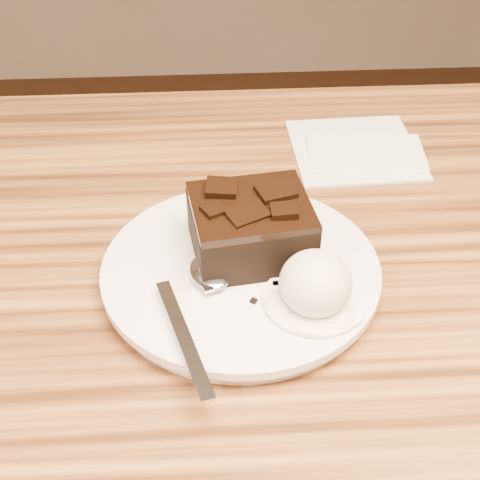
{
  "coord_description": "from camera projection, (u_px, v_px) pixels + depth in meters",
  "views": [
    {
      "loc": [
        -0.09,
        -0.41,
        1.17
      ],
      "look_at": [
        -0.07,
        0.05,
        0.79
      ],
      "focal_mm": 52.54,
      "sensor_mm": 36.0,
      "label": 1
    }
  ],
  "objects": [
    {
      "name": "ice_cream_scoop",
      "position": [
        316.0,
        283.0,
        0.55
      ],
      "size": [
        0.06,
        0.06,
        0.05
      ],
      "primitive_type": "ellipsoid",
      "color": "white",
      "rests_on": "plate"
    },
    {
      "name": "plate",
      "position": [
        241.0,
        274.0,
        0.61
      ],
      "size": [
        0.24,
        0.24,
        0.02
      ],
      "primitive_type": "cylinder",
      "color": "white",
      "rests_on": "dining_table"
    },
    {
      "name": "melt_puddle",
      "position": [
        314.0,
        300.0,
        0.56
      ],
      "size": [
        0.08,
        0.08,
        0.0
      ],
      "primitive_type": "cylinder",
      "color": "white",
      "rests_on": "plate"
    },
    {
      "name": "crumb_b",
      "position": [
        254.0,
        301.0,
        0.56
      ],
      "size": [
        0.01,
        0.01,
        0.0
      ],
      "primitive_type": "cube",
      "rotation": [
        0.0,
        0.0,
        0.99
      ],
      "color": "black",
      "rests_on": "plate"
    },
    {
      "name": "brownie",
      "position": [
        251.0,
        231.0,
        0.6
      ],
      "size": [
        0.11,
        0.1,
        0.05
      ],
      "primitive_type": "cube",
      "rotation": [
        0.0,
        0.0,
        0.14
      ],
      "color": "black",
      "rests_on": "plate"
    },
    {
      "name": "napkin",
      "position": [
        355.0,
        148.0,
        0.78
      ],
      "size": [
        0.14,
        0.14,
        0.01
      ],
      "primitive_type": "cube",
      "rotation": [
        0.0,
        0.0,
        0.04
      ],
      "color": "white",
      "rests_on": "dining_table"
    },
    {
      "name": "spoon",
      "position": [
        210.0,
        273.0,
        0.58
      ],
      "size": [
        0.09,
        0.19,
        0.01
      ],
      "primitive_type": null,
      "rotation": [
        0.0,
        0.0,
        0.28
      ],
      "color": "silver",
      "rests_on": "plate"
    },
    {
      "name": "crumb_a",
      "position": [
        275.0,
        285.0,
        0.58
      ],
      "size": [
        0.01,
        0.01,
        0.0
      ],
      "primitive_type": "cube",
      "rotation": [
        0.0,
        0.0,
        1.55
      ],
      "color": "black",
      "rests_on": "plate"
    }
  ]
}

